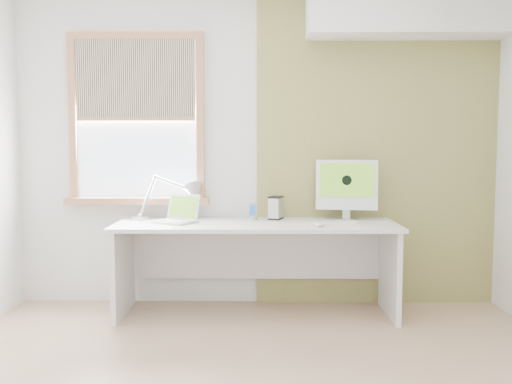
{
  "coord_description": "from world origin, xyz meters",
  "views": [
    {
      "loc": [
        0.04,
        -2.94,
        1.34
      ],
      "look_at": [
        0.0,
        1.05,
        1.0
      ],
      "focal_mm": 39.17,
      "sensor_mm": 36.0,
      "label": 1
    }
  ],
  "objects_px": {
    "external_drive": "(276,208)",
    "imac": "(347,186)",
    "desk_lamp": "(184,196)",
    "desk": "(256,246)",
    "laptop": "(178,215)"
  },
  "relations": [
    {
      "from": "laptop",
      "to": "desk_lamp",
      "type": "bearing_deg",
      "value": 84.7
    },
    {
      "from": "desk_lamp",
      "to": "laptop",
      "type": "xyz_separation_m",
      "value": [
        -0.02,
        -0.21,
        -0.14
      ]
    },
    {
      "from": "laptop",
      "to": "imac",
      "type": "bearing_deg",
      "value": 7.06
    },
    {
      "from": "laptop",
      "to": "external_drive",
      "type": "bearing_deg",
      "value": 13.39
    },
    {
      "from": "external_drive",
      "to": "desk_lamp",
      "type": "bearing_deg",
      "value": 177.94
    },
    {
      "from": "desk_lamp",
      "to": "desk",
      "type": "bearing_deg",
      "value": -16.83
    },
    {
      "from": "desk",
      "to": "external_drive",
      "type": "bearing_deg",
      "value": 43.45
    },
    {
      "from": "laptop",
      "to": "imac",
      "type": "xyz_separation_m",
      "value": [
        1.35,
        0.17,
        0.22
      ]
    },
    {
      "from": "desk",
      "to": "external_drive",
      "type": "xyz_separation_m",
      "value": [
        0.16,
        0.15,
        0.29
      ]
    },
    {
      "from": "external_drive",
      "to": "imac",
      "type": "bearing_deg",
      "value": -1.72
    },
    {
      "from": "desk",
      "to": "desk_lamp",
      "type": "xyz_separation_m",
      "value": [
        -0.59,
        0.18,
        0.39
      ]
    },
    {
      "from": "desk",
      "to": "desk_lamp",
      "type": "bearing_deg",
      "value": 163.17
    },
    {
      "from": "imac",
      "to": "desk",
      "type": "bearing_deg",
      "value": -169.6
    },
    {
      "from": "desk",
      "to": "laptop",
      "type": "bearing_deg",
      "value": -177.02
    },
    {
      "from": "desk",
      "to": "external_drive",
      "type": "distance_m",
      "value": 0.36
    }
  ]
}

